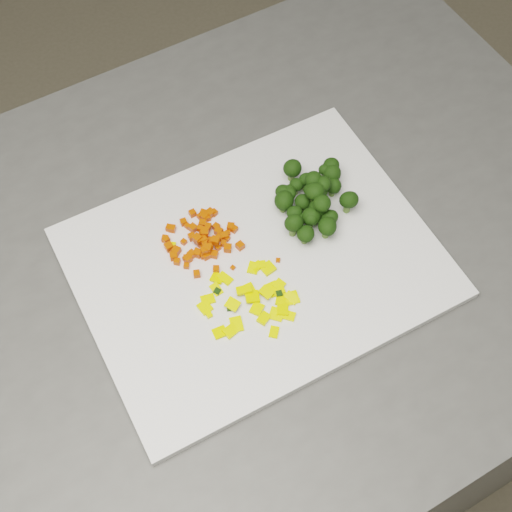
{
  "coord_description": "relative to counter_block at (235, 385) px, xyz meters",
  "views": [
    {
      "loc": [
        -0.05,
        -0.51,
        1.67
      ],
      "look_at": [
        0.0,
        -0.08,
        0.92
      ],
      "focal_mm": 50.0,
      "sensor_mm": 36.0,
      "label": 1
    }
  ],
  "objects": [
    {
      "name": "pepper_chunk_28",
      "position": [
        0.05,
        -0.09,
        0.46
      ],
      "size": [
        0.02,
        0.02,
        0.01
      ],
      "primitive_type": "cube",
      "rotation": [
        -0.1,
        -0.03,
        2.73
      ],
      "color": "yellow",
      "rests_on": "pepper_pile"
    },
    {
      "name": "pepper_chunk_16",
      "position": [
        0.03,
        -0.08,
        0.46
      ],
      "size": [
        0.02,
        0.02,
        0.01
      ],
      "primitive_type": "cube",
      "rotation": [
        -0.03,
        -0.01,
        0.99
      ],
      "color": "yellow",
      "rests_on": "pepper_pile"
    },
    {
      "name": "broccoli_floret_5",
      "position": [
        0.15,
        0.07,
        0.48
      ],
      "size": [
        0.03,
        0.03,
        0.03
      ],
      "primitive_type": null,
      "color": "black",
      "rests_on": "broccoli_pile"
    },
    {
      "name": "carrot_cube_37",
      "position": [
        -0.02,
        0.02,
        0.47
      ],
      "size": [
        0.01,
        0.01,
        0.01
      ],
      "primitive_type": "cube",
      "rotation": [
        0.0,
        0.0,
        1.03
      ],
      "color": "#C53302",
      "rests_on": "carrot_pile"
    },
    {
      "name": "pepper_chunk_25",
      "position": [
        0.04,
        -0.09,
        0.46
      ],
      "size": [
        0.02,
        0.02,
        0.01
      ],
      "primitive_type": "cube",
      "rotation": [
        0.1,
        0.0,
        2.42
      ],
      "color": "yellow",
      "rests_on": "pepper_pile"
    },
    {
      "name": "carrot_cube_62",
      "position": [
        -0.06,
        0.01,
        0.47
      ],
      "size": [
        0.01,
        0.01,
        0.01
      ],
      "primitive_type": "cube",
      "rotation": [
        0.0,
        0.0,
        2.54
      ],
      "color": "#C53302",
      "rests_on": "carrot_pile"
    },
    {
      "name": "broccoli_floret_15",
      "position": [
        0.08,
        0.07,
        0.48
      ],
      "size": [
        0.03,
        0.03,
        0.03
      ],
      "primitive_type": null,
      "color": "black",
      "rests_on": "broccoli_pile"
    },
    {
      "name": "broccoli_floret_23",
      "position": [
        0.14,
        0.1,
        0.48
      ],
      "size": [
        0.02,
        0.02,
        0.03
      ],
      "primitive_type": null,
      "color": "black",
      "rests_on": "broccoli_pile"
    },
    {
      "name": "carrot_cube_32",
      "position": [
        -0.02,
        0.02,
        0.47
      ],
      "size": [
        0.01,
        0.01,
        0.01
      ],
      "primitive_type": "cube",
      "rotation": [
        0.0,
        0.0,
        3.11
      ],
      "color": "#C53302",
      "rests_on": "carrot_pile"
    },
    {
      "name": "carrot_cube_59",
      "position": [
        -0.07,
        0.03,
        0.47
      ],
      "size": [
        0.01,
        0.01,
        0.01
      ],
      "primitive_type": "cube",
      "rotation": [
        0.0,
        0.0,
        1.28
      ],
      "color": "#C53302",
      "rests_on": "carrot_pile"
    },
    {
      "name": "stray_bit_4",
      "position": [
        0.06,
        -0.02,
        0.46
      ],
      "size": [
        0.01,
        0.01,
        0.0
      ],
      "primitive_type": "cube",
      "rotation": [
        0.0,
        0.0,
        2.94
      ],
      "color": "#C53302",
      "rests_on": "cutting_board"
    },
    {
      "name": "carrot_cube_58",
      "position": [
        -0.03,
        0.06,
        0.46
      ],
      "size": [
        0.01,
        0.01,
        0.01
      ],
      "primitive_type": "cube",
      "rotation": [
        0.0,
        0.0,
        2.15
      ],
      "color": "#C53302",
      "rests_on": "carrot_pile"
    },
    {
      "name": "pepper_chunk_27",
      "position": [
        0.04,
        -0.02,
        0.46
      ],
      "size": [
        0.02,
        0.02,
        0.01
      ],
      "primitive_type": "cube",
      "rotation": [
        -0.14,
        0.02,
        0.62
      ],
      "color": "yellow",
      "rests_on": "pepper_pile"
    },
    {
      "name": "pepper_chunk_7",
      "position": [
        0.07,
        -0.07,
        0.46
      ],
      "size": [
        0.02,
        0.02,
        0.01
      ],
      "primitive_type": "cube",
      "rotation": [
        -0.01,
        -0.09,
        1.76
      ],
      "color": "yellow",
      "rests_on": "pepper_pile"
    },
    {
      "name": "pepper_chunk_26",
      "position": [
        0.02,
        -0.05,
        0.46
      ],
      "size": [
        0.02,
        0.02,
        0.01
      ],
      "primitive_type": "cube",
      "rotation": [
        -0.03,
        -0.01,
        1.91
      ],
      "color": "yellow",
      "rests_on": "pepper_pile"
    },
    {
      "name": "broccoli_floret_21",
      "position": [
        0.1,
        0.08,
        0.47
      ],
      "size": [
        0.03,
        0.03,
        0.03
      ],
      "primitive_type": null,
      "color": "black",
      "rests_on": "broccoli_pile"
    },
    {
      "name": "carrot_cube_4",
      "position": [
        0.02,
        0.01,
        0.47
      ],
      "size": [
        0.01,
        0.01,
        0.01
      ],
      "primitive_type": "cube",
      "rotation": [
        0.0,
        0.0,
        0.6
      ],
      "color": "#C53302",
      "rests_on": "carrot_pile"
    },
    {
      "name": "pepper_chunk_14",
      "position": [
        -0.03,
        -0.07,
        0.46
      ],
      "size": [
        0.02,
        0.02,
        0.0
      ],
      "primitive_type": "cube",
      "rotation": [
        -0.02,
        0.0,
        2.1
      ],
      "color": "yellow",
      "rests_on": "pepper_pile"
    },
    {
      "name": "carrot_cube_56",
      "position": [
        0.0,
        0.02,
        0.47
      ],
      "size": [
        0.01,
        0.01,
        0.01
      ],
      "primitive_type": "cube",
      "rotation": [
        0.0,
        0.0,
        0.15
      ],
      "color": "#C53302",
      "rests_on": "carrot_pile"
    },
    {
      "name": "carrot_cube_12",
      "position": [
        -0.05,
        -0.0,
        0.47
      ],
      "size": [
        0.01,
        0.01,
        0.01
      ],
      "primitive_type": "cube",
      "rotation": [
        0.0,
        0.0,
        1.58
      ],
      "color": "#C53302",
      "rests_on": "carrot_pile"
    },
    {
      "name": "carrot_cube_40",
      "position": [
        -0.02,
        0.01,
        0.46
      ],
      "size": [
        0.01,
        0.01,
        0.01
      ],
      "primitive_type": "cube",
      "rotation": [
        0.0,
        0.0,
        1.36
      ],
      "color": "#C53302",
      "rests_on": "carrot_pile"
    },
    {
      "name": "pepper_chunk_4",
      "position": [
        -0.01,
        -0.1,
        0.46
      ],
      "size": [
        0.02,
        0.02,
        0.01
      ],
      "primitive_type": "cube",
      "rotation": [
        0.12,
        -0.09,
        2.19
      ],
      "color": "yellow",
      "rests_on": "pepper_pile"
    },
    {
      "name": "carrot_cube_22",
      "position": [
        -0.03,
        0.0,
        0.47
      ],
      "size": [
        0.01,
        0.01,
        0.01
      ],
      "primitive_type": "cube",
      "rotation": [
        0.0,
        0.0,
        1.07
      ],
      "color": "#C53302",
      "rests_on": "carrot_pile"
    },
    {
      "name": "stray_bit_5",
      "position": [
        0.01,
        -0.02,
        0.46
      ],
      "size": [
        0.01,
        0.01,
        0.0
      ],
      "primitive_type": "cube",
      "rotation": [
        0.0,
        0.0,
        0.78
      ],
      "color": "#C53302",
      "rests_on": "cutting_board"
    },
    {
      "name": "pepper_chunk_15",
      "position": [
        0.06,
        -0.09,
        0.46
      ],
      "size": [
        0.02,
        0.02,
        0.01
      ],
      "primitive_type": "cube",
      "rotation": [
        -0.01,
        0.13,
        1.42
      ],
      "color": "yellow",
      "rests_on": "pepper_pile"
    },
    {
      "name": "carrot_cube_13",
      "position": [
        -0.02,
        0.0,
        0.47
      ],
      "size": [
        0.01,
        0.01,
        0.01
      ],
      "primitive_type": "cube",
      "rotation": [
        0.0,
        0.0,
        1.23
      ],
      "color": "#C53302",
      "rests_on": "carrot_pile"
    },
    {
      "name": "carrot_pile",
      "position": [
        -0.03,
        0.02,
        0.47
      ],
      "size": [
        0.1,
        0.1,
        0.03
      ],
      "primitive_type": null,
      "color": "#C53302",
      "rests_on": "cutting_board"
    },
    {
      "name": "pepper_chunk_21",
      "position": [
        -0.0,
        -0.03,
        0.46
      ],
      "size": [
        0.02,
        0.02,
        0.0
      ],
      "primitive_type": "cube",
      "rotation": [
        0.06,
        -0.04,
        2.34
      ],
      "color": "yellow",
      "rests_on": "pepper_pile"
    },
    {
      "name": "carrot_cube_33",
      "position": [
        -0.01,
        -0.0,
        0.47
      ],
      "size": [
        0.01,
        0.01,
        0.01
      ],
      "primitive_type": "cube",
      "rotation": [
        0.0,
        0.0,
        2.73
      ],
      "color": "#C53302",
      "rests_on": "carrot_pile"
    },
    {
      "name": "carrot_cube_54",
      "position": [
        -0.02,
        0.03,
        0.47
      ],
      "size": [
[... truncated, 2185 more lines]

